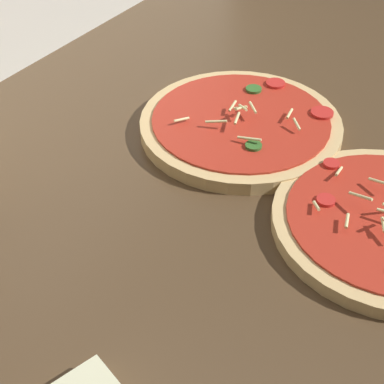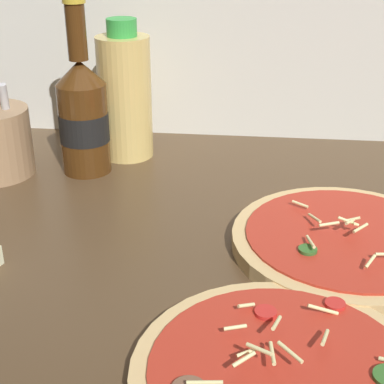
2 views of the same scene
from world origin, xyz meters
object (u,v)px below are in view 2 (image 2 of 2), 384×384
beer_bottle (83,115)px  oil_bottle (125,95)px  pizza_far (347,242)px  pizza_near (283,377)px

beer_bottle → oil_bottle: size_ratio=1.18×
pizza_far → pizza_near: bearing=-109.6°
pizza_far → beer_bottle: bearing=151.8°
pizza_near → beer_bottle: 53.34cm
pizza_near → pizza_far: 25.14cm
beer_bottle → pizza_near: bearing=-56.3°
pizza_near → pizza_far: size_ratio=0.96×
pizza_near → oil_bottle: (-24.24, 51.00, 9.30)cm
beer_bottle → oil_bottle: bearing=55.1°
pizza_far → oil_bottle: 43.57cm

